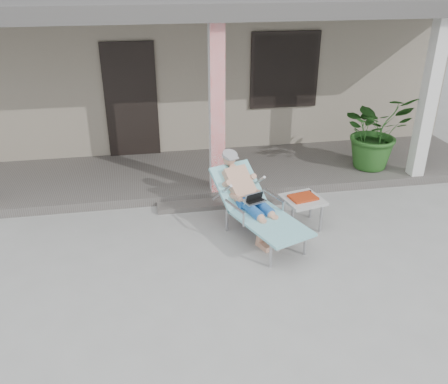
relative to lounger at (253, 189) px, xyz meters
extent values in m
plane|color=#9E9E99|center=(-0.30, -0.94, -0.69)|extent=(60.00, 60.00, 0.00)
cube|color=gray|center=(-0.30, 5.56, 0.81)|extent=(10.00, 5.00, 3.00)
cube|color=black|center=(-1.60, 3.03, 0.51)|extent=(0.95, 0.06, 2.10)
cube|color=black|center=(1.30, 3.03, 0.96)|extent=(1.20, 0.06, 1.30)
cube|color=black|center=(1.30, 3.02, 0.96)|extent=(1.32, 0.05, 1.42)
cube|color=#605B56|center=(-0.30, 2.06, -0.62)|extent=(10.00, 2.00, 0.15)
cube|color=red|center=(-0.30, 1.21, 0.76)|extent=(0.22, 0.22, 2.61)
cube|color=silver|center=(3.20, 1.21, 0.76)|extent=(0.22, 0.22, 2.61)
cube|color=#474442|center=(-0.30, 2.06, 2.19)|extent=(10.00, 2.30, 0.24)
cube|color=#605B56|center=(-0.30, 0.91, -0.66)|extent=(2.00, 0.30, 0.07)
cylinder|color=#B7B7BC|center=(0.04, -0.87, -0.53)|extent=(0.04, 0.04, 0.33)
cylinder|color=#B7B7BC|center=(0.56, -0.67, -0.53)|extent=(0.04, 0.04, 0.33)
cylinder|color=#B7B7BC|center=(-0.34, 0.12, -0.53)|extent=(0.04, 0.04, 0.33)
cylinder|color=#B7B7BC|center=(0.18, 0.32, -0.53)|extent=(0.04, 0.04, 0.33)
cube|color=#B7B7BC|center=(0.15, -0.40, -0.35)|extent=(0.92, 1.23, 0.03)
cube|color=#8CD5D8|center=(0.15, -0.40, -0.32)|extent=(1.02, 1.29, 0.04)
cube|color=#B7B7BC|center=(-0.13, 0.35, -0.13)|extent=(0.71, 0.69, 0.44)
cube|color=#8CD5D8|center=(-0.13, 0.35, -0.10)|extent=(0.82, 0.78, 0.50)
cylinder|color=#9A9A9C|center=(-0.23, 0.59, 0.30)|extent=(0.29, 0.29, 0.12)
cube|color=silver|center=(0.01, -0.03, -0.17)|extent=(0.36, 0.30, 0.21)
cube|color=#B3B3AE|center=(0.76, 0.07, -0.27)|extent=(0.64, 0.64, 0.04)
cylinder|color=#B7B7BC|center=(0.54, -0.15, -0.49)|extent=(0.04, 0.04, 0.40)
cylinder|color=#B7B7BC|center=(0.97, -0.15, -0.49)|extent=(0.04, 0.04, 0.40)
cylinder|color=#B7B7BC|center=(0.54, 0.28, -0.49)|extent=(0.04, 0.04, 0.40)
cylinder|color=#B7B7BC|center=(0.97, 0.28, -0.49)|extent=(0.04, 0.04, 0.40)
cube|color=#AE3312|center=(0.76, 0.07, -0.23)|extent=(0.42, 0.35, 0.03)
cube|color=black|center=(0.76, 0.21, -0.24)|extent=(0.37, 0.10, 0.04)
imported|color=#26591E|center=(2.60, 1.67, 0.12)|extent=(1.36, 1.23, 1.34)
camera|label=1|loc=(-1.41, -5.70, 2.80)|focal=38.00mm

